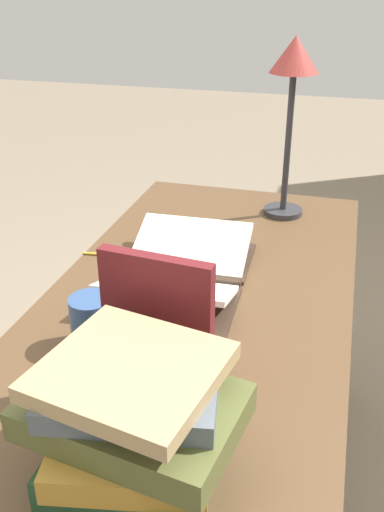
{
  "coord_description": "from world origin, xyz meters",
  "views": [
    {
      "loc": [
        1.06,
        0.28,
        1.39
      ],
      "look_at": [
        -0.03,
        -0.02,
        0.81
      ],
      "focal_mm": 40.0,
      "sensor_mm": 36.0,
      "label": 1
    }
  ],
  "objects_px": {
    "book_standing_upright": "(157,330)",
    "reading_lamp": "(293,79)",
    "pencil": "(117,255)",
    "book_stack_tall": "(134,422)",
    "open_book": "(180,272)",
    "coffee_mug": "(93,321)"
  },
  "relations": [
    {
      "from": "open_book",
      "to": "pencil",
      "type": "relative_size",
      "value": 2.55
    },
    {
      "from": "book_stack_tall",
      "to": "pencil",
      "type": "distance_m",
      "value": 0.71
    },
    {
      "from": "book_stack_tall",
      "to": "pencil",
      "type": "xyz_separation_m",
      "value": [
        -0.64,
        -0.29,
        -0.09
      ]
    },
    {
      "from": "book_standing_upright",
      "to": "open_book",
      "type": "bearing_deg",
      "value": -162.71
    },
    {
      "from": "book_stack_tall",
      "to": "reading_lamp",
      "type": "bearing_deg",
      "value": 175.86
    },
    {
      "from": "book_stack_tall",
      "to": "coffee_mug",
      "type": "bearing_deg",
      "value": -145.36
    },
    {
      "from": "book_standing_upright",
      "to": "reading_lamp",
      "type": "height_order",
      "value": "reading_lamp"
    },
    {
      "from": "pencil",
      "to": "open_book",
      "type": "bearing_deg",
      "value": 68.23
    },
    {
      "from": "book_stack_tall",
      "to": "reading_lamp",
      "type": "relative_size",
      "value": 0.63
    },
    {
      "from": "coffee_mug",
      "to": "book_stack_tall",
      "type": "bearing_deg",
      "value": 34.64
    },
    {
      "from": "book_standing_upright",
      "to": "reading_lamp",
      "type": "xyz_separation_m",
      "value": [
        -0.86,
        0.1,
        0.26
      ]
    },
    {
      "from": "book_stack_tall",
      "to": "pencil",
      "type": "bearing_deg",
      "value": -155.32
    },
    {
      "from": "pencil",
      "to": "book_standing_upright",
      "type": "bearing_deg",
      "value": 30.0
    },
    {
      "from": "open_book",
      "to": "pencil",
      "type": "xyz_separation_m",
      "value": [
        -0.08,
        -0.19,
        -0.02
      ]
    },
    {
      "from": "reading_lamp",
      "to": "coffee_mug",
      "type": "distance_m",
      "value": 0.87
    },
    {
      "from": "open_book",
      "to": "reading_lamp",
      "type": "height_order",
      "value": "reading_lamp"
    },
    {
      "from": "reading_lamp",
      "to": "coffee_mug",
      "type": "bearing_deg",
      "value": -19.55
    },
    {
      "from": "book_stack_tall",
      "to": "reading_lamp",
      "type": "distance_m",
      "value": 1.08
    },
    {
      "from": "open_book",
      "to": "book_stack_tall",
      "type": "height_order",
      "value": "book_stack_tall"
    },
    {
      "from": "book_stack_tall",
      "to": "book_standing_upright",
      "type": "xyz_separation_m",
      "value": [
        -0.17,
        -0.02,
        0.04
      ]
    },
    {
      "from": "reading_lamp",
      "to": "open_book",
      "type": "bearing_deg",
      "value": -20.75
    },
    {
      "from": "book_stack_tall",
      "to": "coffee_mug",
      "type": "distance_m",
      "value": 0.34
    }
  ]
}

